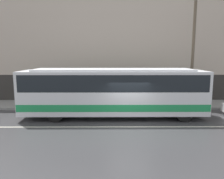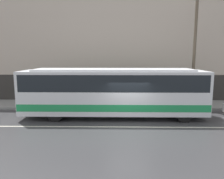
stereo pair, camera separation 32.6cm
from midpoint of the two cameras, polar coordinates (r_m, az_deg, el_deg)
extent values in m
plane|color=#38383A|center=(12.90, 4.00, -9.72)|extent=(60.00, 60.00, 0.00)
cube|color=gray|center=(18.21, 2.71, -3.92)|extent=(60.00, 3.07, 0.17)
cube|color=#B7A899|center=(19.45, 2.55, 11.01)|extent=(60.00, 0.30, 9.68)
cube|color=#2D2B28|center=(19.49, 2.50, 0.30)|extent=(60.00, 0.06, 2.42)
cube|color=beige|center=(12.90, 4.00, -9.70)|extent=(54.00, 0.14, 0.01)
cube|color=silver|center=(14.49, -0.31, -0.54)|extent=(12.04, 2.53, 2.78)
cube|color=#1E8C4C|center=(14.65, -0.30, -3.78)|extent=(11.98, 2.55, 0.45)
cube|color=black|center=(14.40, -0.31, 2.13)|extent=(11.68, 2.55, 1.06)
cube|color=orange|center=(15.54, 22.33, 3.89)|extent=(0.12, 1.90, 0.28)
cube|color=silver|center=(14.33, -0.31, 5.19)|extent=(10.23, 2.15, 0.12)
cylinder|color=black|center=(14.38, 17.71, -6.17)|extent=(0.97, 0.28, 0.97)
cylinder|color=black|center=(16.43, 15.34, -4.21)|extent=(0.97, 0.28, 0.97)
cylinder|color=black|center=(14.15, -15.21, -6.29)|extent=(0.97, 0.28, 0.97)
cylinder|color=black|center=(16.23, -13.22, -4.28)|extent=(0.97, 0.28, 0.97)
cylinder|color=brown|center=(17.97, 19.84, 8.53)|extent=(0.23, 0.23, 8.00)
camera|label=1|loc=(0.16, -90.65, -0.10)|focal=35.00mm
camera|label=2|loc=(0.16, 89.35, 0.10)|focal=35.00mm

